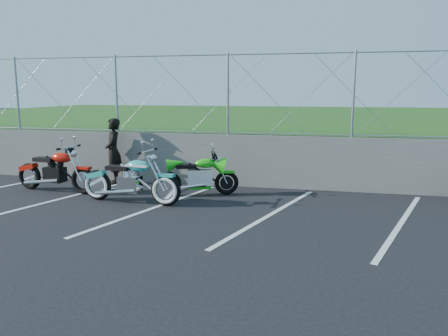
% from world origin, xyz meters
% --- Properties ---
extents(ground, '(90.00, 90.00, 0.00)m').
position_xyz_m(ground, '(0.00, 0.00, 0.00)').
color(ground, black).
rests_on(ground, ground).
extents(retaining_wall, '(30.00, 0.22, 1.30)m').
position_xyz_m(retaining_wall, '(0.00, 3.50, 0.65)').
color(retaining_wall, '#60605C').
rests_on(retaining_wall, ground).
extents(grass_field, '(30.00, 20.00, 1.30)m').
position_xyz_m(grass_field, '(0.00, 13.50, 0.65)').
color(grass_field, '#1B4813').
rests_on(grass_field, ground).
extents(chain_link_fence, '(28.00, 0.03, 2.00)m').
position_xyz_m(chain_link_fence, '(0.00, 3.50, 2.30)').
color(chain_link_fence, gray).
rests_on(chain_link_fence, retaining_wall).
extents(parking_lines, '(18.29, 4.31, 0.01)m').
position_xyz_m(parking_lines, '(1.20, 1.00, 0.00)').
color(parking_lines, silver).
rests_on(parking_lines, ground).
extents(cruiser_turquoise, '(2.34, 0.74, 1.16)m').
position_xyz_m(cruiser_turquoise, '(-0.61, 1.26, 0.47)').
color(cruiser_turquoise, black).
rests_on(cruiser_turquoise, ground).
extents(naked_orange, '(2.22, 0.75, 1.10)m').
position_xyz_m(naked_orange, '(-2.81, 1.84, 0.47)').
color(naked_orange, black).
rests_on(naked_orange, ground).
extents(sportbike_green, '(1.82, 0.77, 0.98)m').
position_xyz_m(sportbike_green, '(0.59, 2.27, 0.42)').
color(sportbike_green, black).
rests_on(sportbike_green, ground).
extents(person_standing, '(0.62, 0.73, 1.69)m').
position_xyz_m(person_standing, '(-1.93, 3.05, 0.85)').
color(person_standing, black).
rests_on(person_standing, ground).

